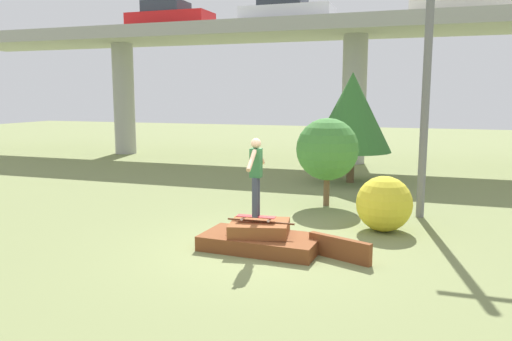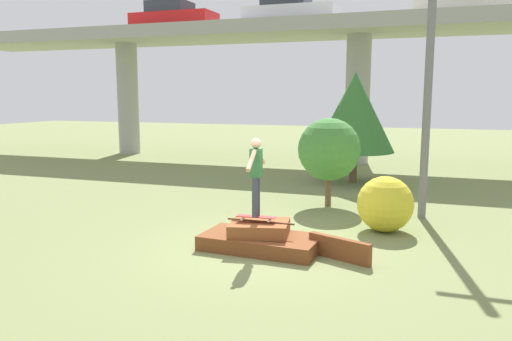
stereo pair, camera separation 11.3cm
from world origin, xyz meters
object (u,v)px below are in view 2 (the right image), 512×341
Objects in this scene: skateboard at (256,217)px; utility_pole at (428,86)px; skater at (256,172)px; tree_behind_right at (329,149)px; car_on_overpass_right at (465,1)px; car_on_overpass_far_right at (289,11)px; car_on_overpass_mid at (173,18)px; bush_yellow_flowering at (385,204)px; tree_behind_left at (355,112)px.

skateboard is 0.13× the size of utility_pole.
tree_behind_right reaches higher than skater.
skater is at bearing -97.65° from tree_behind_right.
skater is 4.55m from tree_behind_right.
car_on_overpass_right is at bearing 83.08° from utility_pole.
utility_pole is 2.59× the size of tree_behind_right.
car_on_overpass_far_right reaches higher than tree_behind_right.
car_on_overpass_right is (4.39, 14.04, 6.35)m from skateboard.
utility_pole is (-1.23, -10.11, -3.68)m from car_on_overpass_right.
utility_pole is at bearing 51.18° from skater.
car_on_overpass_far_right is (-3.09, 13.53, 6.26)m from skateboard.
car_on_overpass_mid is 14.77m from tree_behind_right.
tree_behind_right is at bearing 127.95° from bush_yellow_flowering.
bush_yellow_flowering is (-2.02, -11.78, -6.38)m from car_on_overpass_right.
tree_behind_right is (0.61, 4.51, 0.93)m from skateboard.
skater is 5.33m from utility_pole.
tree_behind_left is at bearing -123.72° from car_on_overpass_right.
car_on_overpass_right is at bearing 3.88° from car_on_overpass_far_right.
tree_behind_left is (10.06, -5.47, -4.45)m from car_on_overpass_mid.
tree_behind_left is at bearing 88.40° from tree_behind_right.
car_on_overpass_mid is 17.76m from bush_yellow_flowering.
car_on_overpass_mid reaches higher than tree_behind_right.
car_on_overpass_right is 1.72× the size of tree_behind_right.
skateboard is 0.32× the size of tree_behind_right.
skater is 0.25× the size of utility_pole.
car_on_overpass_far_right is (6.26, -0.49, -0.02)m from car_on_overpass_mid.
tree_behind_right is 3.02m from bush_yellow_flowering.
skateboard is 0.51× the size of skater.
car_on_overpass_far_right is at bearing -4.45° from car_on_overpass_mid.
car_on_overpass_right reaches higher than utility_pole.
skater is 15.67m from car_on_overpass_right.
bush_yellow_flowering is at bearing -52.05° from tree_behind_right.
utility_pole reaches higher than bush_yellow_flowering.
skater is 0.38× the size of car_on_overpass_far_right.
utility_pole is at bearing -56.95° from car_on_overpass_far_right.
tree_behind_right is (-0.11, -4.03, -0.91)m from tree_behind_left.
bush_yellow_flowering is at bearing 43.67° from skateboard.
car_on_overpass_right is (4.39, 14.04, 5.41)m from skater.
skater is at bearing -143.13° from skateboard.
skater is 14.87m from car_on_overpass_far_right.
car_on_overpass_far_right is (-7.48, -0.51, -0.08)m from car_on_overpass_right.
car_on_overpass_right reaches higher than skater.
utility_pole is at bearing -38.90° from car_on_overpass_mid.
bush_yellow_flowering is (5.46, -11.27, -6.30)m from car_on_overpass_far_right.
car_on_overpass_mid is at bearing 141.10° from utility_pole.
bush_yellow_flowering is at bearing 43.67° from skater.
skater is 0.64× the size of tree_behind_right.
car_on_overpass_mid is 1.09× the size of tree_behind_left.
tree_behind_left is (0.72, 8.55, 0.90)m from skater.
tree_behind_left is 3.04× the size of bush_yellow_flowering.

